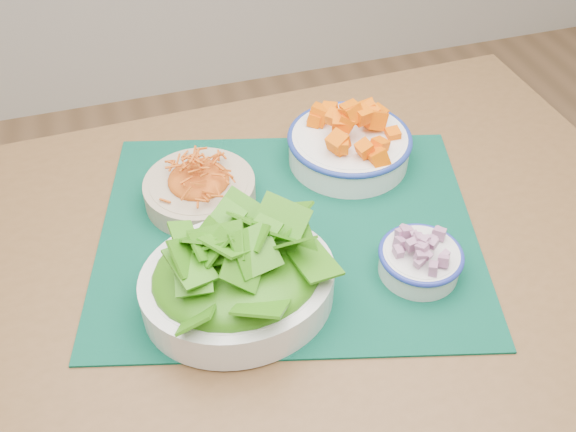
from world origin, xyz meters
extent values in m
cube|color=brown|center=(-0.29, 0.33, 0.73)|extent=(1.28, 0.87, 0.04)
cylinder|color=brown|center=(0.27, 0.70, 0.35)|extent=(0.06, 0.06, 0.71)
cube|color=#023124|center=(-0.28, 0.36, 0.75)|extent=(0.70, 0.62, 0.00)
cylinder|color=tan|center=(-0.40, 0.47, 0.77)|extent=(0.19, 0.19, 0.04)
ellipsoid|color=orange|center=(-0.40, 0.47, 0.81)|extent=(0.16, 0.16, 0.03)
cylinder|color=white|center=(-0.12, 0.50, 0.78)|extent=(0.26, 0.26, 0.05)
torus|color=navy|center=(-0.12, 0.50, 0.80)|extent=(0.22, 0.22, 0.01)
ellipsoid|color=#FF6A00|center=(-0.12, 0.50, 0.83)|extent=(0.19, 0.19, 0.05)
ellipsoid|color=#1D6807|center=(-0.39, 0.25, 0.84)|extent=(0.24, 0.20, 0.06)
cylinder|color=white|center=(-0.12, 0.22, 0.77)|extent=(0.13, 0.13, 0.04)
torus|color=#212F99|center=(-0.12, 0.22, 0.79)|extent=(0.12, 0.12, 0.01)
ellipsoid|color=#731E50|center=(-0.12, 0.22, 0.81)|extent=(0.10, 0.10, 0.03)
camera|label=1|loc=(-0.49, -0.33, 1.48)|focal=40.00mm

